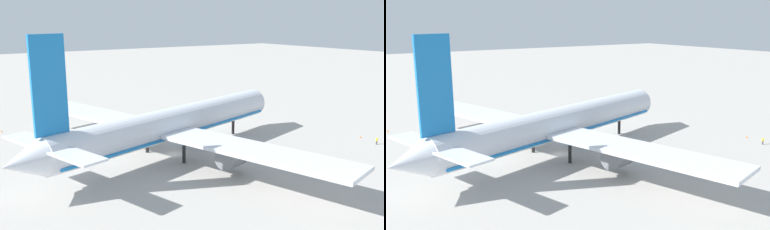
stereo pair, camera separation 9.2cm
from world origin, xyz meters
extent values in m
plane|color=#ADA8A0|center=(0.00, 0.00, 0.00)|extent=(600.00, 600.00, 0.00)
cylinder|color=silver|center=(0.00, 0.00, 6.90)|extent=(60.56, 23.17, 6.65)
cone|color=silver|center=(31.93, 9.12, 6.90)|extent=(6.91, 7.73, 6.52)
cone|color=silver|center=(-32.57, -9.30, 6.90)|extent=(8.13, 7.90, 6.32)
cube|color=#1972BF|center=(-27.44, -7.84, 18.14)|extent=(5.91, 2.13, 15.82)
cube|color=silver|center=(-29.69, -1.78, 8.23)|extent=(7.22, 11.67, 0.36)
cube|color=silver|center=(-26.16, -14.16, 8.23)|extent=(7.22, 11.67, 0.36)
cube|color=silver|center=(-8.96, 20.25, 5.90)|extent=(18.87, 38.25, 0.70)
cylinder|color=slate|center=(-6.46, 15.16, 3.73)|extent=(6.28, 5.01, 3.64)
cube|color=silver|center=(3.08, -21.93, 5.90)|extent=(18.87, 38.25, 0.70)
cylinder|color=slate|center=(2.51, -16.29, 3.48)|extent=(6.27, 5.46, 4.15)
cylinder|color=black|center=(20.56, 5.87, 1.79)|extent=(0.70, 0.70, 3.57)
cylinder|color=black|center=(-4.40, 4.28, 1.79)|extent=(0.70, 0.70, 3.57)
cylinder|color=black|center=(-1.47, -5.96, 1.79)|extent=(0.70, 0.70, 3.57)
cube|color=#1972BF|center=(0.00, 0.00, 5.07)|extent=(58.12, 22.18, 0.50)
cylinder|color=#3F3F47|center=(42.44, -19.44, 0.41)|extent=(0.44, 0.44, 0.82)
cylinder|color=yellow|center=(42.44, -19.44, 1.13)|extent=(0.55, 0.55, 0.62)
sphere|color=beige|center=(42.44, -19.44, 1.55)|extent=(0.22, 0.22, 0.22)
cone|color=orange|center=(44.11, -14.03, 0.28)|extent=(0.36, 0.36, 0.55)
cone|color=orange|center=(33.43, 25.53, 0.28)|extent=(0.36, 0.36, 0.55)
cone|color=orange|center=(-27.57, 39.71, 0.28)|extent=(0.36, 0.36, 0.55)
camera|label=1|loc=(-45.25, -75.22, 28.35)|focal=40.19mm
camera|label=2|loc=(-45.17, -75.27, 28.35)|focal=40.19mm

